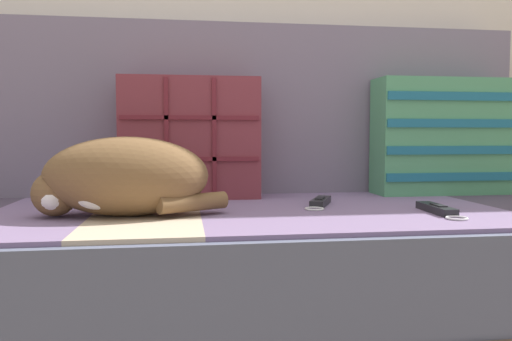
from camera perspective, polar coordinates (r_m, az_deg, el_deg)
name	(u,v)px	position (r m, az deg, el deg)	size (l,w,h in m)	color
couch	(200,280)	(1.35, -6.46, -12.28)	(2.16, 0.83, 0.38)	brown
sofa_backrest	(195,110)	(1.64, -6.97, 6.90)	(2.12, 0.14, 0.54)	slate
throw_pillow_quilted	(190,138)	(1.49, -7.52, 3.67)	(0.41, 0.14, 0.36)	brown
throw_pillow_striped	(443,137)	(1.70, 20.57, 3.64)	(0.44, 0.14, 0.37)	#4C9366
sleeping_cat	(121,179)	(1.19, -15.20, -0.90)	(0.45, 0.20, 0.18)	brown
game_remote_near	(438,209)	(1.28, 20.05, -4.19)	(0.05, 0.20, 0.02)	black
game_remote_far	(320,202)	(1.34, 7.33, -3.61)	(0.12, 0.18, 0.02)	black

